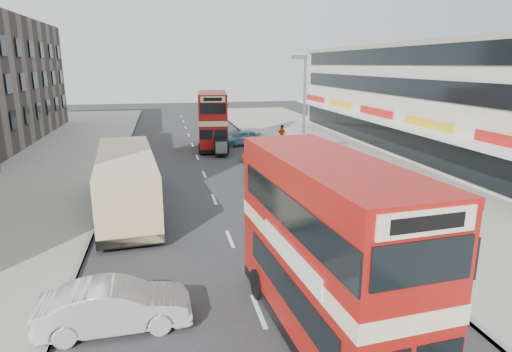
{
  "coord_description": "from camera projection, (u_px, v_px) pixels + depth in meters",
  "views": [
    {
      "loc": [
        -2.64,
        -10.02,
        7.57
      ],
      "look_at": [
        0.82,
        6.24,
        3.3
      ],
      "focal_mm": 30.69,
      "sensor_mm": 36.0,
      "label": 1
    }
  ],
  "objects": [
    {
      "name": "ground",
      "position": [
        274.0,
        351.0,
        11.9
      ],
      "size": [
        160.0,
        160.0,
        0.0
      ],
      "primitive_type": "plane",
      "color": "#28282B",
      "rests_on": "ground"
    },
    {
      "name": "road_surface",
      "position": [
        204.0,
        174.0,
        30.85
      ],
      "size": [
        12.0,
        90.0,
        0.01
      ],
      "primitive_type": "cube",
      "color": "#28282B",
      "rests_on": "ground"
    },
    {
      "name": "pavement_right",
      "position": [
        362.0,
        166.0,
        33.25
      ],
      "size": [
        12.0,
        90.0,
        0.15
      ],
      "primitive_type": "cube",
      "color": "gray",
      "rests_on": "ground"
    },
    {
      "name": "pavement_left",
      "position": [
        20.0,
        183.0,
        28.42
      ],
      "size": [
        12.0,
        90.0,
        0.15
      ],
      "primitive_type": "cube",
      "color": "gray",
      "rests_on": "ground"
    },
    {
      "name": "kerb_left",
      "position": [
        114.0,
        178.0,
        29.61
      ],
      "size": [
        0.2,
        90.0,
        0.16
      ],
      "primitive_type": "cube",
      "color": "gray",
      "rests_on": "ground"
    },
    {
      "name": "kerb_right",
      "position": [
        287.0,
        169.0,
        32.06
      ],
      "size": [
        0.2,
        90.0,
        0.16
      ],
      "primitive_type": "cube",
      "color": "gray",
      "rests_on": "ground"
    },
    {
      "name": "commercial_row",
      "position": [
        445.0,
        100.0,
        35.59
      ],
      "size": [
        9.9,
        46.2,
        9.3
      ],
      "color": "beige",
      "rests_on": "ground"
    },
    {
      "name": "street_lamp",
      "position": [
        303.0,
        107.0,
        29.08
      ],
      "size": [
        1.0,
        0.2,
        8.12
      ],
      "color": "slate",
      "rests_on": "ground"
    },
    {
      "name": "bus_main",
      "position": [
        327.0,
        250.0,
        11.94
      ],
      "size": [
        3.19,
        9.16,
        5.01
      ],
      "rotation": [
        0.0,
        0.0,
        3.22
      ],
      "color": "black",
      "rests_on": "ground"
    },
    {
      "name": "bus_second",
      "position": [
        213.0,
        120.0,
        40.19
      ],
      "size": [
        3.25,
        9.13,
        4.92
      ],
      "rotation": [
        0.0,
        0.0,
        3.04
      ],
      "color": "black",
      "rests_on": "ground"
    },
    {
      "name": "coach",
      "position": [
        127.0,
        180.0,
        22.76
      ],
      "size": [
        3.69,
        11.14,
        2.9
      ],
      "rotation": [
        0.0,
        0.0,
        0.09
      ],
      "color": "black",
      "rests_on": "ground"
    },
    {
      "name": "car_left_front",
      "position": [
        115.0,
        306.0,
        12.76
      ],
      "size": [
        4.4,
        1.64,
        1.44
      ],
      "primitive_type": "imported",
      "rotation": [
        0.0,
        0.0,
        1.6
      ],
      "color": "silver",
      "rests_on": "ground"
    },
    {
      "name": "car_right_a",
      "position": [
        276.0,
        171.0,
        29.2
      ],
      "size": [
        4.35,
        1.97,
        1.24
      ],
      "primitive_type": "imported",
      "rotation": [
        0.0,
        0.0,
        -1.63
      ],
      "color": "maroon",
      "rests_on": "ground"
    },
    {
      "name": "car_right_b",
      "position": [
        270.0,
        154.0,
        34.65
      ],
      "size": [
        4.87,
        2.59,
        1.3
      ],
      "primitive_type": "imported",
      "rotation": [
        0.0,
        0.0,
        -1.66
      ],
      "color": "#C45F13",
      "rests_on": "ground"
    },
    {
      "name": "car_right_c",
      "position": [
        242.0,
        138.0,
        41.73
      ],
      "size": [
        4.52,
        2.26,
        1.48
      ],
      "primitive_type": "imported",
      "rotation": [
        0.0,
        0.0,
        -1.45
      ],
      "color": "#5594AB",
      "rests_on": "ground"
    },
    {
      "name": "pedestrian_near",
      "position": [
        337.0,
        175.0,
        26.43
      ],
      "size": [
        0.77,
        0.65,
        1.79
      ],
      "primitive_type": "imported",
      "rotation": [
        0.0,
        0.0,
        3.49
      ],
      "color": "gray",
      "rests_on": "pavement_right"
    },
    {
      "name": "pedestrian_far",
      "position": [
        282.0,
        135.0,
        40.95
      ],
      "size": [
        1.19,
        0.95,
        1.89
      ],
      "primitive_type": "imported",
      "rotation": [
        0.0,
        0.0,
        0.52
      ],
      "color": "gray",
      "rests_on": "pavement_right"
    },
    {
      "name": "cyclist",
      "position": [
        256.0,
        165.0,
        30.29
      ],
      "size": [
        0.71,
        1.67,
        2.25
      ],
      "rotation": [
        0.0,
        0.0,
        0.03
      ],
      "color": "gray",
      "rests_on": "ground"
    }
  ]
}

